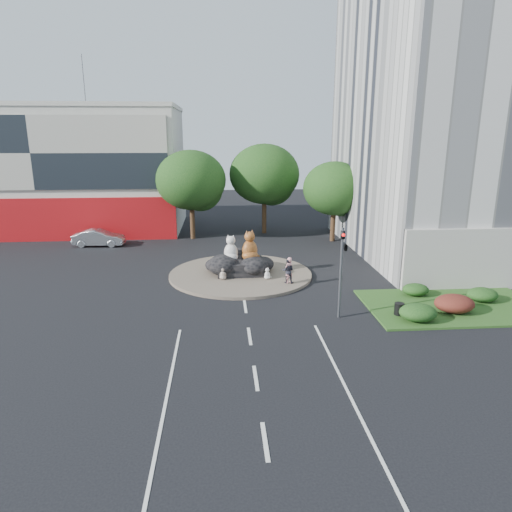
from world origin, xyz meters
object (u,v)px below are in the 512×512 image
at_px(litter_bin, 399,309).
at_px(cat_white, 231,248).
at_px(cat_tabby, 250,245).
at_px(kitten_white, 267,273).
at_px(kitten_calico, 223,273).
at_px(pedestrian_dark, 288,271).
at_px(parked_car, 99,238).
at_px(pedestrian_pink, 289,270).

bearing_deg(litter_bin, cat_white, 137.97).
height_order(cat_tabby, kitten_white, cat_tabby).
bearing_deg(kitten_calico, kitten_white, 16.11).
height_order(cat_white, pedestrian_dark, cat_white).
xyz_separation_m(cat_tabby, parked_car, (-12.81, 9.60, -1.44)).
bearing_deg(cat_tabby, litter_bin, -71.06).
xyz_separation_m(cat_white, parked_car, (-11.50, 9.71, -1.30)).
bearing_deg(kitten_calico, litter_bin, -16.02).
bearing_deg(cat_tabby, pedestrian_pink, -71.01).
distance_m(cat_white, parked_car, 15.11).
distance_m(cat_tabby, kitten_white, 2.49).
height_order(kitten_white, litter_bin, kitten_white).
bearing_deg(pedestrian_dark, pedestrian_pink, 151.20).
bearing_deg(kitten_calico, cat_white, 85.30).
height_order(cat_white, kitten_white, cat_white).
distance_m(parked_car, litter_bin, 27.13).
height_order(cat_white, litter_bin, cat_white).
bearing_deg(cat_white, cat_tabby, 18.64).
distance_m(pedestrian_dark, litter_bin, 7.80).
relative_size(cat_tabby, parked_car, 0.48).
xyz_separation_m(cat_tabby, kitten_white, (1.09, -1.60, -1.57)).
distance_m(cat_tabby, pedestrian_dark, 3.63).
distance_m(cat_tabby, pedestrian_pink, 3.68).
bearing_deg(kitten_calico, pedestrian_pink, 4.56).
height_order(pedestrian_pink, litter_bin, pedestrian_pink).
xyz_separation_m(kitten_white, pedestrian_pink, (1.31, -0.96, 0.47)).
distance_m(cat_white, cat_tabby, 1.32).
distance_m(kitten_white, litter_bin, 9.32).
distance_m(cat_tabby, kitten_calico, 2.83).
relative_size(cat_white, kitten_calico, 2.12).
relative_size(cat_white, cat_tabby, 0.87).
xyz_separation_m(cat_white, litter_bin, (8.97, -8.09, -1.58)).
relative_size(kitten_calico, kitten_white, 1.10).
height_order(parked_car, litter_bin, parked_car).
relative_size(pedestrian_dark, litter_bin, 2.45).
xyz_separation_m(kitten_calico, litter_bin, (9.56, -6.76, -0.19)).
bearing_deg(litter_bin, cat_tabby, 133.08).
bearing_deg(kitten_calico, parked_car, 153.91).
relative_size(kitten_calico, litter_bin, 1.33).
relative_size(cat_white, pedestrian_pink, 1.07).
xyz_separation_m(cat_white, kitten_white, (2.40, -1.49, -1.43)).
bearing_deg(kitten_white, parked_car, 91.73).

